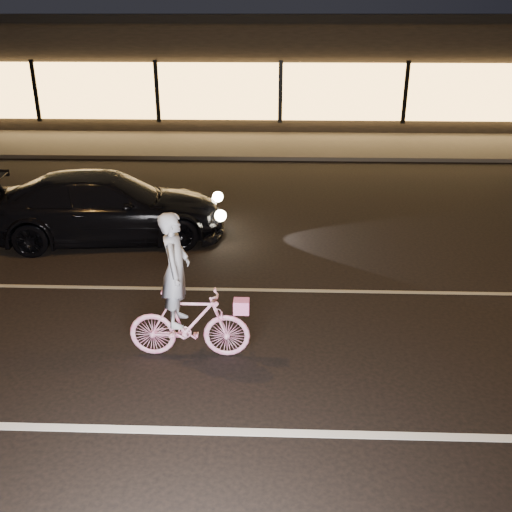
{
  "coord_description": "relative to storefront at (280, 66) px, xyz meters",
  "views": [
    {
      "loc": [
        -0.13,
        -6.5,
        4.26
      ],
      "look_at": [
        -0.38,
        0.6,
        1.22
      ],
      "focal_mm": 40.0,
      "sensor_mm": 36.0,
      "label": 1
    }
  ],
  "objects": [
    {
      "name": "lane_stripe_near",
      "position": [
        0.0,
        -20.47,
        -2.14
      ],
      "size": [
        60.0,
        0.12,
        0.01
      ],
      "primitive_type": "cube",
      "color": "silver",
      "rests_on": "ground"
    },
    {
      "name": "sidewalk",
      "position": [
        0.0,
        -5.97,
        -2.09
      ],
      "size": [
        30.0,
        4.0,
        0.12
      ],
      "primitive_type": "cube",
      "color": "#383533",
      "rests_on": "ground"
    },
    {
      "name": "ground",
      "position": [
        0.0,
        -18.97,
        -2.15
      ],
      "size": [
        90.0,
        90.0,
        0.0
      ],
      "primitive_type": "plane",
      "color": "black",
      "rests_on": "ground"
    },
    {
      "name": "cyclist",
      "position": [
        -1.28,
        -18.95,
        -1.43
      ],
      "size": [
        1.61,
        0.56,
        2.03
      ],
      "rotation": [
        0.0,
        0.0,
        1.57
      ],
      "color": "#F03690",
      "rests_on": "ground"
    },
    {
      "name": "storefront",
      "position": [
        0.0,
        0.0,
        0.0
      ],
      "size": [
        25.4,
        8.42,
        4.2
      ],
      "color": "black",
      "rests_on": "ground"
    },
    {
      "name": "lane_stripe_far",
      "position": [
        0.0,
        -16.97,
        -2.14
      ],
      "size": [
        60.0,
        0.1,
        0.01
      ],
      "primitive_type": "cube",
      "color": "gray",
      "rests_on": "ground"
    },
    {
      "name": "sedan",
      "position": [
        -3.49,
        -14.71,
        -1.47
      ],
      "size": [
        4.9,
        2.54,
        1.36
      ],
      "rotation": [
        0.0,
        0.0,
        1.71
      ],
      "color": "black",
      "rests_on": "ground"
    }
  ]
}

